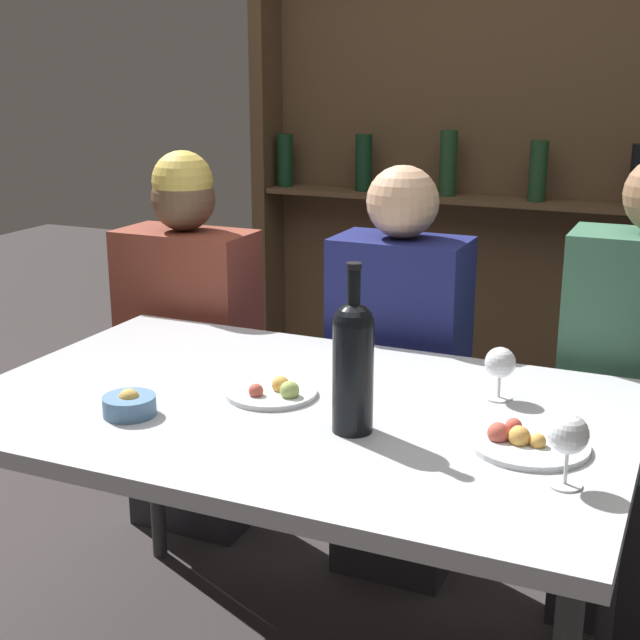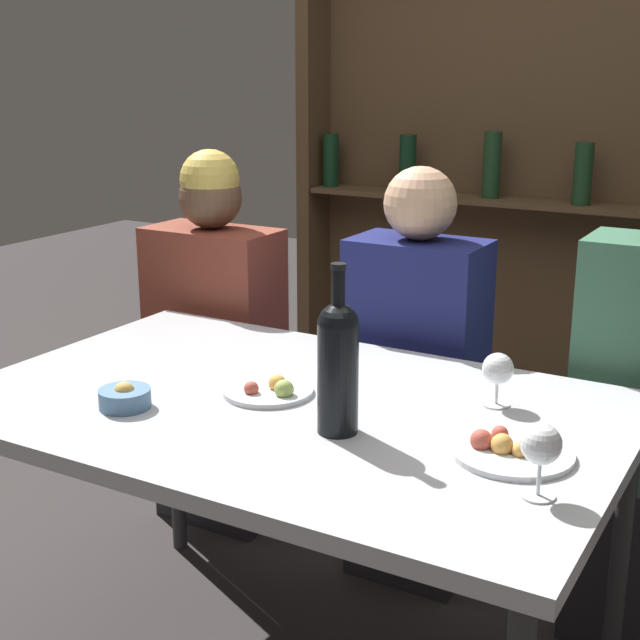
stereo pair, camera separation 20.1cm
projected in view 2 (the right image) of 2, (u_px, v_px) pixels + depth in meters
dining_table at (289, 425)px, 1.96m from camera, size 1.43×0.92×0.75m
wine_rack_wall at (542, 159)px, 3.36m from camera, size 1.99×0.21×2.19m
wine_bottle at (338, 362)px, 1.74m from camera, size 0.08×0.08×0.34m
wine_glass_0 at (498, 370)px, 1.90m from camera, size 0.07×0.07×0.12m
wine_glass_1 at (541, 446)px, 1.48m from camera, size 0.07×0.07×0.13m
food_plate_0 at (270, 390)px, 1.98m from camera, size 0.20×0.20×0.05m
food_plate_1 at (508, 450)px, 1.67m from camera, size 0.23×0.23×0.05m
snack_bowl at (125, 397)px, 1.90m from camera, size 0.11×0.11×0.06m
seated_person_left at (216, 351)px, 2.83m from camera, size 0.41×0.22×1.21m
seated_person_center at (414, 392)px, 2.50m from camera, size 0.36×0.22×1.20m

